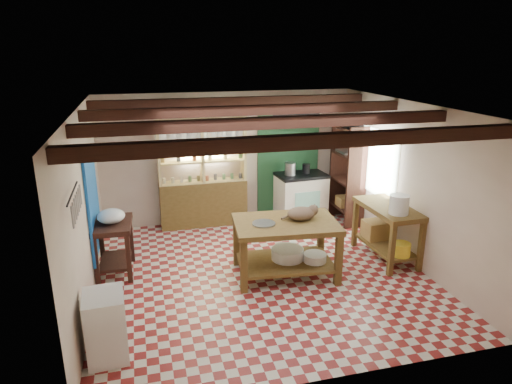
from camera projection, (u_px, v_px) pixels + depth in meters
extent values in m
cube|color=maroon|center=(261.00, 274.00, 7.19)|extent=(5.00, 5.00, 0.02)
cube|color=#48494D|center=(261.00, 107.00, 6.40)|extent=(5.00, 5.00, 0.02)
cube|color=beige|center=(228.00, 158.00, 9.10)|extent=(5.00, 0.04, 2.60)
cube|color=beige|center=(327.00, 271.00, 4.49)|extent=(5.00, 0.04, 2.60)
cube|color=beige|center=(84.00, 209.00, 6.20)|extent=(0.04, 5.00, 2.60)
cube|color=beige|center=(409.00, 183.00, 7.39)|extent=(0.04, 5.00, 2.60)
cube|color=#381B13|center=(261.00, 116.00, 6.44)|extent=(5.00, 3.80, 0.15)
cube|color=#1657AB|center=(93.00, 202.00, 7.10)|extent=(0.04, 1.40, 1.60)
cube|color=#1E4C29|center=(288.00, 157.00, 9.39)|extent=(1.30, 0.04, 2.30)
cube|color=silver|center=(203.00, 139.00, 8.84)|extent=(0.90, 0.02, 0.80)
cube|color=silver|center=(378.00, 163.00, 8.28)|extent=(0.02, 1.30, 1.20)
cube|color=black|center=(74.00, 204.00, 4.96)|extent=(0.06, 0.90, 0.28)
cube|color=black|center=(296.00, 114.00, 8.72)|extent=(0.86, 0.12, 0.36)
cube|color=#DDC580|center=(203.00, 172.00, 8.86)|extent=(1.70, 0.34, 2.20)
cube|color=#381B13|center=(347.00, 174.00, 9.09)|extent=(0.40, 0.86, 2.00)
cube|color=brown|center=(285.00, 248.00, 7.04)|extent=(1.65, 1.18, 0.88)
cube|color=white|center=(301.00, 196.00, 9.37)|extent=(1.03, 0.74, 0.96)
cube|color=#381B13|center=(114.00, 248.00, 7.10)|extent=(0.62, 0.86, 0.85)
cube|color=white|center=(106.00, 326.00, 5.15)|extent=(0.47, 0.55, 0.79)
cube|color=brown|center=(386.00, 232.00, 7.60)|extent=(0.68, 1.31, 0.92)
ellipsoid|color=#7C5F48|center=(301.00, 213.00, 6.97)|extent=(0.46, 0.37, 0.20)
cylinder|color=#9D9DA5|center=(264.00, 224.00, 6.81)|extent=(0.38, 0.38, 0.02)
cylinder|color=white|center=(288.00, 254.00, 7.14)|extent=(0.55, 0.55, 0.18)
cylinder|color=white|center=(315.00, 257.00, 7.06)|extent=(0.39, 0.39, 0.13)
cylinder|color=#9D9DA5|center=(290.00, 169.00, 9.11)|extent=(0.23, 0.23, 0.25)
cylinder|color=black|center=(306.00, 169.00, 9.23)|extent=(0.17, 0.17, 0.19)
ellipsoid|color=white|center=(111.00, 216.00, 6.94)|extent=(0.44, 0.44, 0.21)
cylinder|color=white|center=(399.00, 204.00, 7.08)|extent=(0.31, 0.31, 0.30)
cube|color=#A47D42|center=(377.00, 229.00, 7.89)|extent=(0.45, 0.36, 0.31)
cylinder|color=yellow|center=(401.00, 249.00, 7.22)|extent=(0.30, 0.30, 0.21)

